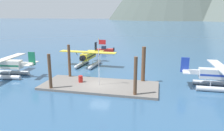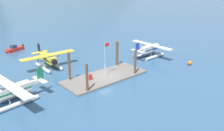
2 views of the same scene
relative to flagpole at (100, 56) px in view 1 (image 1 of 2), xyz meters
name	(u,v)px [view 1 (image 1 of 2)]	position (x,y,z in m)	size (l,w,h in m)	color
ground_plane	(100,87)	(-0.11, 0.09, -4.01)	(1200.00, 1200.00, 0.00)	#2D5175
dock_platform	(100,86)	(-0.11, 0.09, -3.86)	(14.87, 6.02, 0.30)	#66605B
piling_near_left	(50,73)	(-5.54, -2.52, -1.74)	(0.39, 0.39, 4.54)	brown
piling_near_right	(135,77)	(4.75, -2.35, -1.70)	(0.40, 0.40, 4.62)	brown
piling_far_left	(69,62)	(-5.38, 2.76, -1.53)	(0.40, 0.40, 4.95)	brown
piling_far_right	(143,65)	(5.20, 2.95, -1.53)	(0.52, 0.52, 4.97)	brown
flagpole	(100,56)	(0.00, 0.00, 0.00)	(0.95, 0.10, 5.95)	silver
fuel_drum	(81,79)	(-2.85, 0.51, -3.27)	(0.62, 0.62, 0.88)	#AD1E19
seaplane_yellow_bow_left	(88,57)	(-5.28, 10.72, -2.43)	(10.44, 7.98, 3.84)	#B7BABF
seaplane_silver_stbd_fwd	(219,77)	(14.62, 2.69, -2.43)	(7.98, 10.42, 3.84)	#B7BABF
seaplane_cream_port_fwd	(6,67)	(-14.96, 1.36, -2.43)	(7.95, 10.49, 3.84)	#B7BABF
boat_red_open_north	(104,50)	(-6.43, 26.31, -3.52)	(4.74, 2.68, 1.50)	#B2231E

